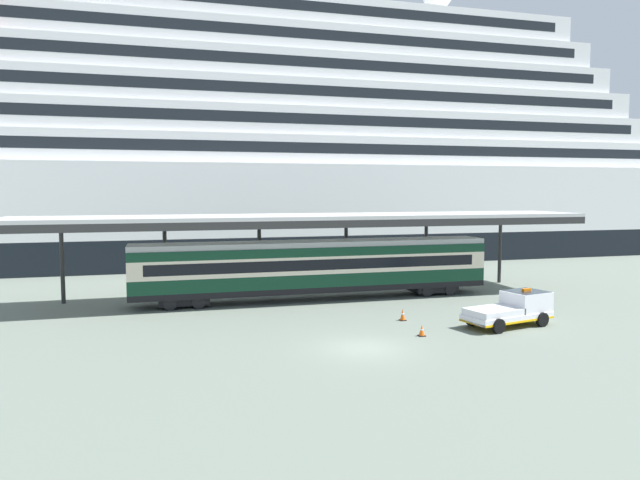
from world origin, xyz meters
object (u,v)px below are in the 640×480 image
(traffic_cone_mid, at_px, (422,331))
(quay_bollard, at_px, (505,300))
(cruise_ship, at_px, (143,148))
(train_carriage, at_px, (315,267))
(service_truck, at_px, (514,308))
(traffic_cone_near, at_px, (403,315))

(traffic_cone_mid, relative_size, quay_bollard, 0.62)
(cruise_ship, relative_size, traffic_cone_mid, 220.63)
(train_carriage, bearing_deg, cruise_ship, 110.42)
(train_carriage, xyz_separation_m, service_truck, (8.76, -10.58, -1.32))
(quay_bollard, bearing_deg, cruise_ship, 120.98)
(service_truck, relative_size, quay_bollard, 5.75)
(train_carriage, height_order, quay_bollard, train_carriage)
(train_carriage, bearing_deg, traffic_cone_mid, -76.81)
(traffic_cone_mid, bearing_deg, train_carriage, 103.19)
(cruise_ship, distance_m, train_carriage, 35.22)
(cruise_ship, distance_m, traffic_cone_mid, 47.01)
(train_carriage, bearing_deg, service_truck, -50.39)
(service_truck, relative_size, traffic_cone_near, 7.97)
(cruise_ship, relative_size, train_carriage, 5.29)
(service_truck, xyz_separation_m, traffic_cone_mid, (-6.08, -0.85, -0.70))
(cruise_ship, distance_m, traffic_cone_near, 43.85)
(service_truck, bearing_deg, traffic_cone_near, 153.13)
(cruise_ship, height_order, traffic_cone_near, cruise_ship)
(cruise_ship, height_order, quay_bollard, cruise_ship)
(traffic_cone_mid, xyz_separation_m, quay_bollard, (8.32, 5.14, 0.22))
(service_truck, height_order, traffic_cone_mid, service_truck)
(train_carriage, relative_size, quay_bollard, 25.85)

